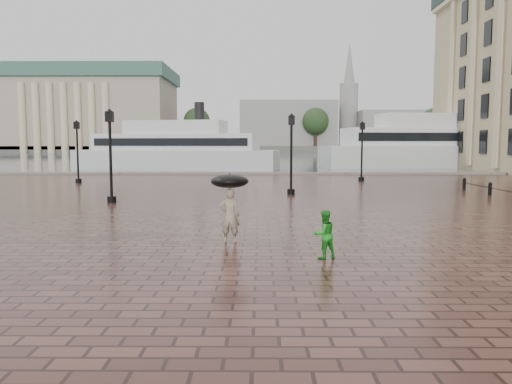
% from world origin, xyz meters
% --- Properties ---
extents(ground, '(300.00, 300.00, 0.00)m').
position_xyz_m(ground, '(0.00, 0.00, 0.00)').
color(ground, '#3B1F1B').
rests_on(ground, ground).
extents(harbour_water, '(240.00, 240.00, 0.00)m').
position_xyz_m(harbour_water, '(0.00, 92.00, 0.00)').
color(harbour_water, '#454F54').
rests_on(harbour_water, ground).
extents(quay_edge, '(80.00, 0.60, 0.30)m').
position_xyz_m(quay_edge, '(0.00, 32.00, 0.00)').
color(quay_edge, slate).
rests_on(quay_edge, ground).
extents(far_shore, '(300.00, 60.00, 2.00)m').
position_xyz_m(far_shore, '(0.00, 160.00, 1.00)').
color(far_shore, '#4C4C47').
rests_on(far_shore, ground).
extents(museum, '(57.00, 32.50, 26.00)m').
position_xyz_m(museum, '(-55.00, 144.61, 13.91)').
color(museum, gray).
rests_on(museum, ground).
extents(distant_skyline, '(102.50, 22.00, 33.00)m').
position_xyz_m(distant_skyline, '(48.14, 150.00, 9.45)').
color(distant_skyline, gray).
rests_on(distant_skyline, ground).
extents(far_trees, '(188.00, 8.00, 13.50)m').
position_xyz_m(far_trees, '(0.00, 138.00, 9.42)').
color(far_trees, '#2D2119').
rests_on(far_trees, ground).
extents(street_lamps, '(21.44, 14.44, 4.40)m').
position_xyz_m(street_lamps, '(-1.50, 17.50, 2.33)').
color(street_lamps, black).
rests_on(street_lamps, ground).
extents(adult_pedestrian, '(0.59, 0.40, 1.59)m').
position_xyz_m(adult_pedestrian, '(0.37, 0.20, 0.79)').
color(adult_pedestrian, tan).
rests_on(adult_pedestrian, ground).
extents(child_pedestrian, '(0.73, 0.66, 1.22)m').
position_xyz_m(child_pedestrian, '(2.86, -1.78, 0.61)').
color(child_pedestrian, '#1B941F').
rests_on(child_pedestrian, ground).
extents(ferry_near, '(22.64, 8.94, 7.24)m').
position_xyz_m(ferry_near, '(-7.87, 40.24, 2.18)').
color(ferry_near, silver).
rests_on(ferry_near, ground).
extents(ferry_far, '(26.99, 9.65, 8.66)m').
position_xyz_m(ferry_far, '(21.83, 45.92, 2.60)').
color(ferry_far, silver).
rests_on(ferry_far, ground).
extents(umbrella, '(1.10, 1.10, 1.11)m').
position_xyz_m(umbrella, '(0.37, 0.20, 1.79)').
color(umbrella, black).
rests_on(umbrella, ground).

